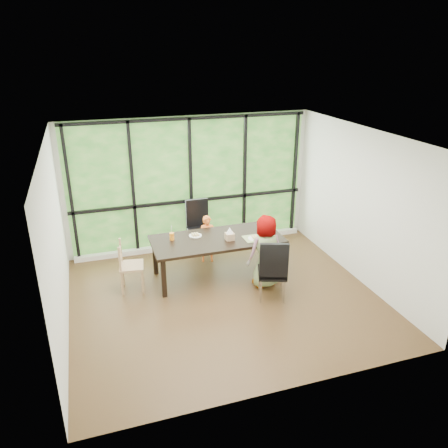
{
  "coord_description": "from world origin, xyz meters",
  "views": [
    {
      "loc": [
        -1.97,
        -6.05,
        3.96
      ],
      "look_at": [
        0.21,
        0.68,
        1.05
      ],
      "focal_mm": 35.19,
      "sensor_mm": 36.0,
      "label": 1
    }
  ],
  "objects_px": {
    "chair_end_beech": "(132,266)",
    "plate_near": "(255,238)",
    "tissue_box": "(230,236)",
    "dining_table": "(217,257)",
    "chair_interior_leather": "(272,268)",
    "child_toddler": "(207,239)",
    "orange_cup": "(172,236)",
    "child_older": "(265,252)",
    "plate_far": "(195,236)",
    "white_mug": "(273,228)",
    "chair_window_leather": "(200,228)",
    "green_cup": "(271,235)"
  },
  "relations": [
    {
      "from": "chair_window_leather",
      "to": "child_older",
      "type": "height_order",
      "value": "child_older"
    },
    {
      "from": "white_mug",
      "to": "orange_cup",
      "type": "bearing_deg",
      "value": 175.91
    },
    {
      "from": "plate_near",
      "to": "white_mug",
      "type": "distance_m",
      "value": 0.55
    },
    {
      "from": "child_older",
      "to": "plate_far",
      "type": "bearing_deg",
      "value": -44.25
    },
    {
      "from": "chair_window_leather",
      "to": "chair_interior_leather",
      "type": "distance_m",
      "value": 2.16
    },
    {
      "from": "child_older",
      "to": "tissue_box",
      "type": "height_order",
      "value": "child_older"
    },
    {
      "from": "white_mug",
      "to": "tissue_box",
      "type": "height_order",
      "value": "tissue_box"
    },
    {
      "from": "chair_end_beech",
      "to": "green_cup",
      "type": "distance_m",
      "value": 2.49
    },
    {
      "from": "chair_end_beech",
      "to": "plate_near",
      "type": "bearing_deg",
      "value": -87.64
    },
    {
      "from": "chair_end_beech",
      "to": "tissue_box",
      "type": "bearing_deg",
      "value": -85.72
    },
    {
      "from": "plate_near",
      "to": "chair_interior_leather",
      "type": "bearing_deg",
      "value": -88.63
    },
    {
      "from": "plate_far",
      "to": "tissue_box",
      "type": "relative_size",
      "value": 1.56
    },
    {
      "from": "plate_far",
      "to": "green_cup",
      "type": "distance_m",
      "value": 1.36
    },
    {
      "from": "dining_table",
      "to": "green_cup",
      "type": "relative_size",
      "value": 17.97
    },
    {
      "from": "child_older",
      "to": "orange_cup",
      "type": "height_order",
      "value": "child_older"
    },
    {
      "from": "chair_end_beech",
      "to": "plate_near",
      "type": "xyz_separation_m",
      "value": [
        2.16,
        -0.22,
        0.31
      ]
    },
    {
      "from": "dining_table",
      "to": "chair_interior_leather",
      "type": "distance_m",
      "value": 1.2
    },
    {
      "from": "plate_far",
      "to": "chair_interior_leather",
      "type": "bearing_deg",
      "value": -50.6
    },
    {
      "from": "chair_window_leather",
      "to": "tissue_box",
      "type": "xyz_separation_m",
      "value": [
        0.24,
        -1.19,
        0.27
      ]
    },
    {
      "from": "child_toddler",
      "to": "child_older",
      "type": "height_order",
      "value": "child_older"
    },
    {
      "from": "chair_window_leather",
      "to": "chair_interior_leather",
      "type": "relative_size",
      "value": 1.0
    },
    {
      "from": "chair_interior_leather",
      "to": "orange_cup",
      "type": "height_order",
      "value": "chair_interior_leather"
    },
    {
      "from": "white_mug",
      "to": "chair_window_leather",
      "type": "bearing_deg",
      "value": 138.59
    },
    {
      "from": "plate_far",
      "to": "green_cup",
      "type": "xyz_separation_m",
      "value": [
        1.26,
        -0.52,
        0.06
      ]
    },
    {
      "from": "child_toddler",
      "to": "orange_cup",
      "type": "distance_m",
      "value": 0.96
    },
    {
      "from": "chair_window_leather",
      "to": "white_mug",
      "type": "xyz_separation_m",
      "value": [
        1.14,
        -1.01,
        0.25
      ]
    },
    {
      "from": "child_toddler",
      "to": "green_cup",
      "type": "relative_size",
      "value": 7.25
    },
    {
      "from": "plate_near",
      "to": "white_mug",
      "type": "height_order",
      "value": "white_mug"
    },
    {
      "from": "chair_end_beech",
      "to": "child_older",
      "type": "distance_m",
      "value": 2.3
    },
    {
      "from": "chair_end_beech",
      "to": "child_older",
      "type": "xyz_separation_m",
      "value": [
        2.22,
        -0.57,
        0.2
      ]
    },
    {
      "from": "plate_near",
      "to": "orange_cup",
      "type": "height_order",
      "value": "orange_cup"
    },
    {
      "from": "green_cup",
      "to": "white_mug",
      "type": "xyz_separation_m",
      "value": [
        0.19,
        0.35,
        -0.03
      ]
    },
    {
      "from": "plate_near",
      "to": "plate_far",
      "type": "bearing_deg",
      "value": 155.49
    },
    {
      "from": "chair_window_leather",
      "to": "child_older",
      "type": "xyz_separation_m",
      "value": [
        0.73,
        -1.64,
        0.11
      ]
    },
    {
      "from": "chair_interior_leather",
      "to": "white_mug",
      "type": "bearing_deg",
      "value": -94.23
    },
    {
      "from": "chair_interior_leather",
      "to": "child_older",
      "type": "distance_m",
      "value": 0.43
    },
    {
      "from": "chair_end_beech",
      "to": "green_cup",
      "type": "height_order",
      "value": "chair_end_beech"
    },
    {
      "from": "chair_window_leather",
      "to": "tissue_box",
      "type": "height_order",
      "value": "chair_window_leather"
    },
    {
      "from": "dining_table",
      "to": "plate_near",
      "type": "distance_m",
      "value": 0.77
    },
    {
      "from": "orange_cup",
      "to": "tissue_box",
      "type": "distance_m",
      "value": 1.02
    },
    {
      "from": "white_mug",
      "to": "tissue_box",
      "type": "distance_m",
      "value": 0.92
    },
    {
      "from": "white_mug",
      "to": "tissue_box",
      "type": "relative_size",
      "value": 0.5
    },
    {
      "from": "tissue_box",
      "to": "child_toddler",
      "type": "bearing_deg",
      "value": 104.42
    },
    {
      "from": "white_mug",
      "to": "child_toddler",
      "type": "bearing_deg",
      "value": 152.19
    },
    {
      "from": "chair_interior_leather",
      "to": "child_toddler",
      "type": "relative_size",
      "value": 1.15
    },
    {
      "from": "child_toddler",
      "to": "green_cup",
      "type": "xyz_separation_m",
      "value": [
        0.91,
        -0.94,
        0.35
      ]
    },
    {
      "from": "dining_table",
      "to": "plate_far",
      "type": "relative_size",
      "value": 10.08
    },
    {
      "from": "chair_window_leather",
      "to": "plate_far",
      "type": "relative_size",
      "value": 4.69
    },
    {
      "from": "dining_table",
      "to": "plate_near",
      "type": "xyz_separation_m",
      "value": [
        0.63,
        -0.23,
        0.38
      ]
    },
    {
      "from": "chair_interior_leather",
      "to": "plate_near",
      "type": "distance_m",
      "value": 0.79
    }
  ]
}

